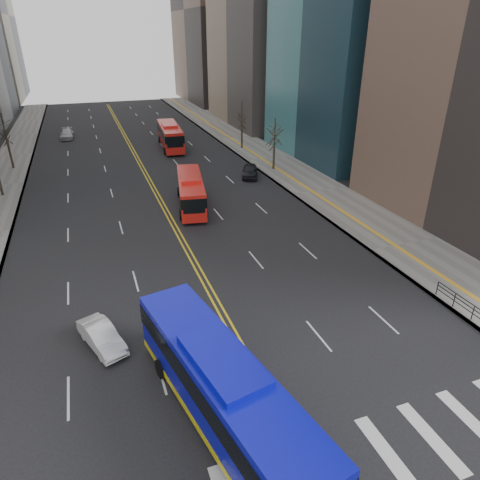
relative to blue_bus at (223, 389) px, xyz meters
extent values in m
cube|color=slate|center=(20.01, 41.00, -1.94)|extent=(7.00, 130.00, 0.15)
cube|color=slate|center=(-13.99, 41.00, -1.94)|extent=(5.00, 130.00, 0.15)
cube|color=silver|center=(3.69, -4.00, -2.01)|extent=(0.70, 4.00, 0.01)
cube|color=silver|center=(6.05, -4.00, -2.01)|extent=(0.70, 4.00, 0.01)
cube|color=silver|center=(8.42, -4.00, -2.01)|extent=(0.70, 4.00, 0.01)
cube|color=silver|center=(10.78, -4.00, -2.01)|extent=(0.70, 4.00, 0.01)
cube|color=gold|center=(2.31, 51.00, -2.01)|extent=(0.15, 100.00, 0.01)
cube|color=gold|center=(2.71, 51.00, -2.01)|extent=(0.15, 100.00, 0.01)
cube|color=brown|center=(31.51, 99.00, 18.98)|extent=(18.00, 30.00, 42.00)
cube|color=black|center=(16.81, 2.00, -0.87)|extent=(0.04, 6.00, 0.04)
cylinder|color=black|center=(16.81, 2.00, -1.37)|extent=(0.06, 0.06, 1.00)
cylinder|color=black|center=(16.81, 3.50, -1.37)|extent=(0.06, 0.06, 1.00)
cylinder|color=black|center=(16.81, 5.00, -1.37)|extent=(0.06, 0.06, 1.00)
cylinder|color=#2E251C|center=(-13.49, 48.00, -0.12)|extent=(0.28, 0.28, 3.80)
cylinder|color=#2E251C|center=(18.51, 36.00, -0.27)|extent=(0.28, 0.28, 3.50)
cylinder|color=#2E251C|center=(18.51, 48.00, -0.14)|extent=(0.28, 0.28, 3.75)
cube|color=#0B0EAD|center=(0.00, 0.00, -0.07)|extent=(5.31, 13.57, 3.19)
cube|color=black|center=(0.00, 0.00, 0.53)|extent=(5.37, 13.60, 1.13)
cube|color=#0B0EAD|center=(0.00, 0.00, 1.63)|extent=(3.08, 4.99, 0.40)
cube|color=#D4BF0B|center=(0.00, 0.00, -1.47)|extent=(5.37, 13.60, 0.35)
cylinder|color=black|center=(2.19, -3.90, -1.52)|extent=(0.49, 1.04, 1.00)
cylinder|color=black|center=(-2.19, 3.90, -1.52)|extent=(0.49, 1.04, 1.00)
cylinder|color=black|center=(0.53, 4.44, -1.52)|extent=(0.49, 1.04, 1.00)
cube|color=red|center=(5.24, 26.94, -0.34)|extent=(4.22, 10.60, 2.66)
cube|color=black|center=(5.24, 26.94, 0.20)|extent=(4.28, 10.63, 0.96)
cube|color=red|center=(5.24, 26.94, 1.09)|extent=(2.52, 3.90, 0.40)
cylinder|color=black|center=(3.47, 23.91, -1.52)|extent=(0.48, 1.04, 1.00)
cylinder|color=black|center=(5.78, 23.47, -1.52)|extent=(0.48, 1.04, 1.00)
cylinder|color=black|center=(4.69, 30.41, -1.52)|extent=(0.48, 1.04, 1.00)
cylinder|color=black|center=(7.00, 29.98, -1.52)|extent=(0.48, 1.04, 1.00)
cube|color=red|center=(8.28, 52.14, -0.13)|extent=(3.59, 11.95, 3.08)
cube|color=black|center=(8.28, 52.14, 0.46)|extent=(3.66, 11.98, 1.10)
cube|color=red|center=(8.28, 52.14, 1.51)|extent=(2.46, 4.28, 0.40)
cylinder|color=black|center=(6.65, 48.49, -1.52)|extent=(0.38, 1.02, 1.00)
cylinder|color=black|center=(9.32, 48.28, -1.52)|extent=(0.38, 1.02, 1.00)
cylinder|color=black|center=(7.25, 56.01, -1.52)|extent=(0.38, 1.02, 1.00)
cylinder|color=black|center=(9.91, 55.80, -1.52)|extent=(0.38, 1.02, 1.00)
imported|color=white|center=(-4.90, 7.45, -1.35)|extent=(2.73, 4.25, 1.32)
imported|color=black|center=(14.50, 34.22, -1.25)|extent=(3.39, 4.84, 1.53)
imported|color=#ACABB1|center=(-6.82, 64.55, -1.29)|extent=(2.29, 5.13, 1.46)
imported|color=black|center=(10.29, 61.03, -1.38)|extent=(3.78, 5.07, 1.28)
camera|label=1|loc=(-4.11, -13.50, 14.24)|focal=32.00mm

